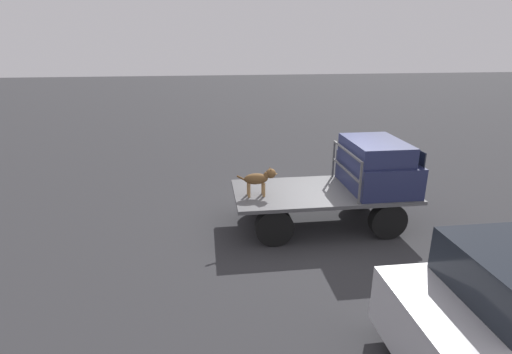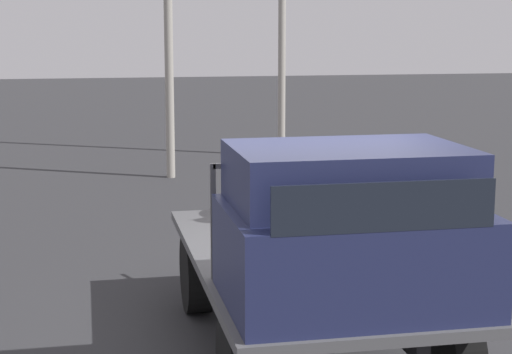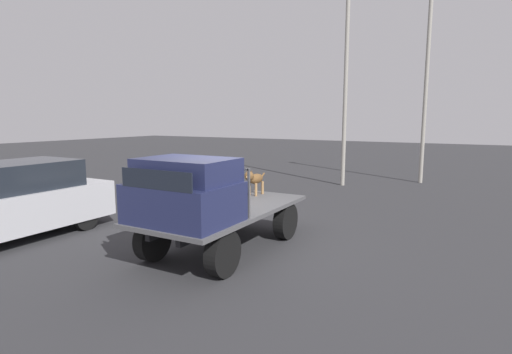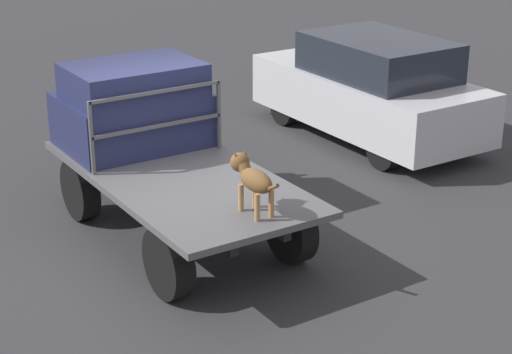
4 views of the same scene
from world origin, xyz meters
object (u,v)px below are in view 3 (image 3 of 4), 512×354
(dog, at_px, (254,179))
(parked_sedan, at_px, (12,201))
(flatbed_truck, at_px, (225,219))
(light_pole_near, at_px, (346,69))

(dog, relative_size, parked_sedan, 0.21)
(flatbed_truck, height_order, dog, dog)
(dog, bearing_deg, flatbed_truck, 17.90)
(flatbed_truck, relative_size, dog, 4.48)
(dog, distance_m, light_pole_near, 8.13)
(dog, bearing_deg, parked_sedan, -40.84)
(dog, xyz_separation_m, parked_sedan, (3.18, -4.33, -0.40))
(flatbed_truck, height_order, parked_sedan, parked_sedan)
(flatbed_truck, distance_m, dog, 1.58)
(parked_sedan, bearing_deg, flatbed_truck, 103.63)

